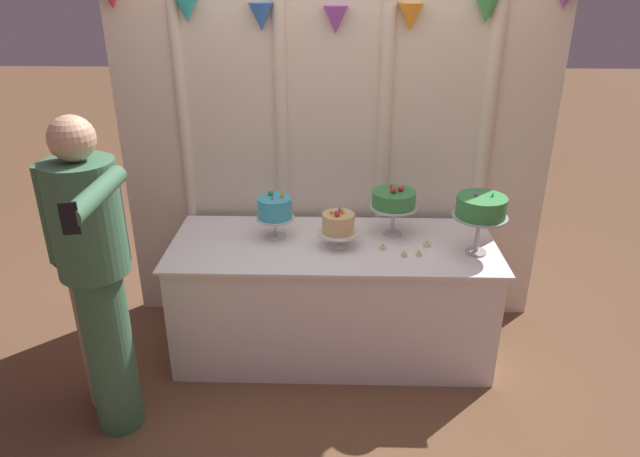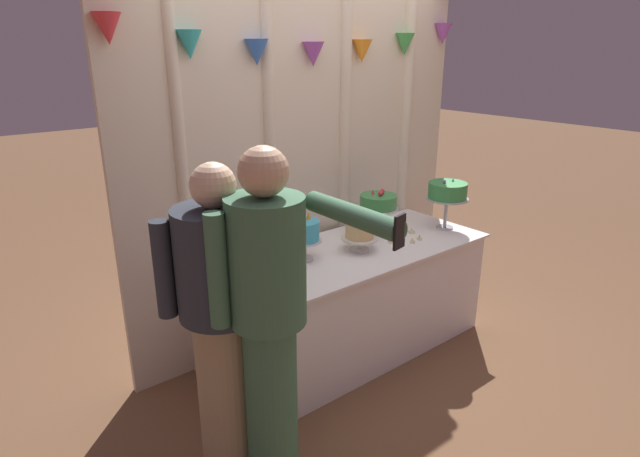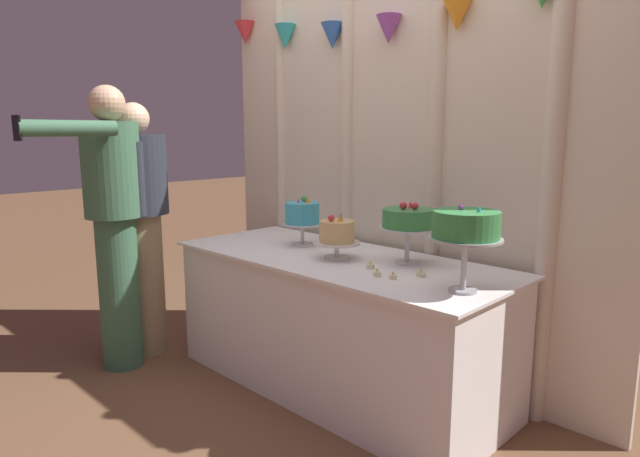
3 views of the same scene
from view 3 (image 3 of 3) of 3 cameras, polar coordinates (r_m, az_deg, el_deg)
The scene contains 13 objects.
ground_plane at distance 3.17m, azimuth 0.46°, elevation -16.74°, with size 24.00×24.00×0.00m, color brown.
draped_curtain at distance 3.24m, azimuth 7.89°, elevation 7.23°, with size 2.78×0.16×2.44m.
cake_table at distance 3.08m, azimuth 1.78°, elevation -9.83°, with size 1.96×0.80×0.76m.
cake_display_leftmost at distance 3.24m, azimuth -1.87°, elevation 1.44°, with size 0.24×0.24×0.31m.
cake_display_midleft at distance 2.90m, azimuth 1.79°, elevation -0.55°, with size 0.25×0.25×0.25m.
cake_display_midright at distance 2.81m, azimuth 9.20°, elevation 0.84°, with size 0.29×0.29×0.32m.
cake_display_rightmost at distance 2.35m, azimuth 15.06°, elevation 0.12°, with size 0.31×0.31×0.38m.
tealight_far_left at distance 2.73m, azimuth 5.31°, elevation -3.96°, with size 0.04×0.04×0.04m.
tealight_near_left at distance 2.59m, azimuth 6.00°, elevation -4.73°, with size 0.04×0.04×0.04m.
tealight_near_right at distance 2.55m, azimuth 7.64°, elevation -5.03°, with size 0.04×0.04×0.04m.
tealight_far_right at distance 2.62m, azimuth 10.56°, elevation -4.75°, with size 0.05×0.05×0.04m.
guest_man_dark_suit at distance 3.65m, azimuth -18.43°, elevation 0.71°, with size 0.50×0.50×1.61m.
guest_girl_blue_dress at distance 3.44m, azimuth -20.87°, elevation 1.24°, with size 0.48×0.76×1.70m.
Camera 3 is at (1.96, -2.03, 1.43)m, focal length 30.50 mm.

